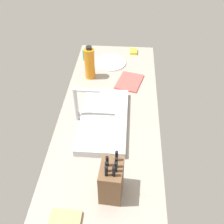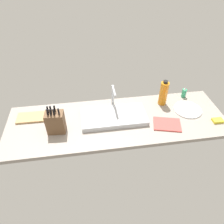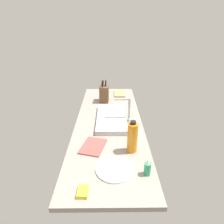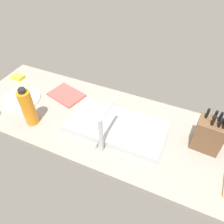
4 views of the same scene
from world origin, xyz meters
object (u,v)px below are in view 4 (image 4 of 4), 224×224
(knife_block, at_px, (209,135))
(water_bottle, at_px, (28,108))
(dish_sponge, at_px, (18,77))
(dinner_plate, at_px, (21,99))
(dish_towel, at_px, (66,95))
(sink_basin, at_px, (116,127))
(faucet, at_px, (102,129))

(knife_block, height_order, water_bottle, water_bottle)
(water_bottle, xyz_separation_m, dish_sponge, (0.40, -0.33, -0.11))
(dinner_plate, distance_m, dish_towel, 0.31)
(sink_basin, bearing_deg, dinner_plate, 1.29)
(water_bottle, bearing_deg, sink_basin, -163.13)
(knife_block, relative_size, dish_sponge, 2.80)
(knife_block, xyz_separation_m, dish_towel, (0.94, -0.07, -0.09))
(faucet, xyz_separation_m, water_bottle, (0.48, 0.00, -0.03))
(faucet, xyz_separation_m, dinner_plate, (0.69, -0.13, -0.14))
(knife_block, bearing_deg, dish_towel, -0.08)
(faucet, relative_size, knife_block, 0.96)
(dinner_plate, bearing_deg, faucet, 169.17)
(sink_basin, relative_size, faucet, 2.40)
(faucet, xyz_separation_m, dish_sponge, (0.89, -0.32, -0.14))
(water_bottle, bearing_deg, dinner_plate, -32.84)
(sink_basin, relative_size, knife_block, 2.30)
(sink_basin, xyz_separation_m, dinner_plate, (0.71, 0.02, -0.02))
(knife_block, height_order, dish_towel, knife_block)
(faucet, relative_size, water_bottle, 0.94)
(water_bottle, distance_m, dinner_plate, 0.28)
(faucet, bearing_deg, sink_basin, -96.45)
(faucet, height_order, dish_towel, faucet)
(water_bottle, bearing_deg, dish_sponge, -38.94)
(sink_basin, height_order, knife_block, knife_block)
(sink_basin, height_order, water_bottle, water_bottle)
(dinner_plate, relative_size, dish_sponge, 2.87)
(knife_block, xyz_separation_m, dish_sponge, (1.40, -0.09, -0.09))
(dish_towel, xyz_separation_m, dish_sponge, (0.46, -0.03, 0.01))
(sink_basin, bearing_deg, faucet, 83.55)
(sink_basin, xyz_separation_m, knife_block, (-0.50, -0.08, 0.08))
(sink_basin, height_order, dish_sponge, sink_basin)
(dish_towel, bearing_deg, knife_block, 176.00)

